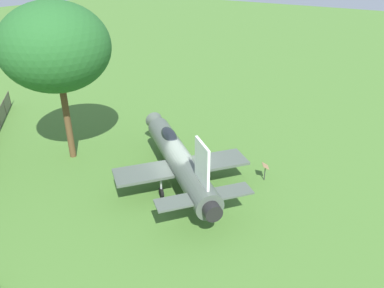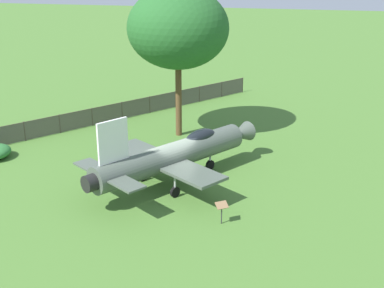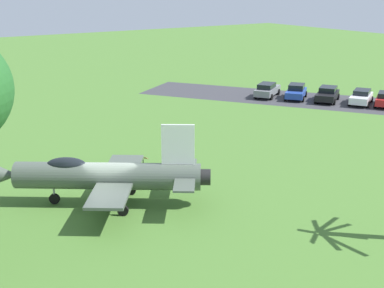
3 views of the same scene
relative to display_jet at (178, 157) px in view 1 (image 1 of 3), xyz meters
name	(u,v)px [view 1 (image 1 of 3)]	position (x,y,z in m)	size (l,w,h in m)	color
ground_plane	(180,184)	(-0.29, 0.21, -1.76)	(200.00, 200.00, 0.00)	#47722D
display_jet	(178,157)	(0.00, 0.00, 0.00)	(11.18, 9.21, 4.71)	#4C564C
shade_tree	(56,48)	(8.13, 1.79, 5.95)	(6.71, 7.03, 10.54)	brown
info_plaque	(265,168)	(-4.39, -3.33, -0.91)	(0.67, 0.72, 1.14)	#333333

